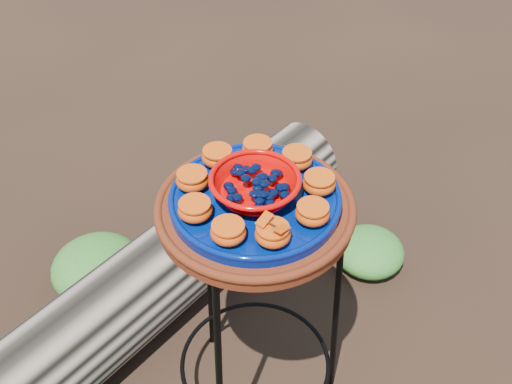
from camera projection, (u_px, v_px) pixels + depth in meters
plant_stand at (255, 317)px, 1.61m from camera, size 0.44×0.44×0.70m
terracotta_saucer at (255, 210)px, 1.36m from camera, size 0.42×0.42×0.03m
cobalt_plate at (255, 200)px, 1.34m from camera, size 0.36×0.36×0.02m
red_bowl at (255, 187)px, 1.32m from camera, size 0.18×0.18×0.05m
glass_gems at (255, 173)px, 1.29m from camera, size 0.14×0.14×0.02m
orange_half_0 at (273, 234)px, 1.22m from camera, size 0.07×0.07×0.04m
orange_half_1 at (312, 213)px, 1.27m from camera, size 0.07×0.07×0.04m
orange_half_2 at (319, 184)px, 1.34m from camera, size 0.07×0.07×0.04m
orange_half_3 at (297, 159)px, 1.40m from camera, size 0.07×0.07×0.04m
orange_half_4 at (258, 149)px, 1.42m from camera, size 0.07×0.07×0.04m
orange_half_5 at (218, 157)px, 1.40m from camera, size 0.07×0.07×0.04m
orange_half_6 at (192, 180)px, 1.34m from camera, size 0.07×0.07×0.04m
orange_half_7 at (195, 210)px, 1.28m from camera, size 0.07×0.07×0.04m
orange_half_8 at (228, 232)px, 1.23m from camera, size 0.07×0.07×0.04m
butterfly at (273, 225)px, 1.21m from camera, size 0.08×0.06×0.01m
driftwood_log at (170, 266)px, 2.02m from camera, size 1.51×0.72×0.27m
foliage_right at (370, 251)px, 2.17m from camera, size 0.24×0.24×0.12m
foliage_back at (97, 266)px, 2.10m from camera, size 0.30×0.30×0.15m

